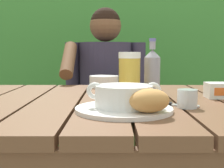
# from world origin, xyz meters

# --- Properties ---
(dining_table) EXTENTS (1.50, 0.97, 0.77)m
(dining_table) POSITION_xyz_m (-0.00, 0.00, 0.68)
(dining_table) COLOR brown
(dining_table) RESTS_ON ground_plane
(hedge_backdrop) EXTENTS (3.53, 0.79, 2.27)m
(hedge_backdrop) POSITION_xyz_m (0.01, 1.83, 1.05)
(hedge_backdrop) COLOR #3D8134
(hedge_backdrop) RESTS_ON ground_plane
(chair_near_diner) EXTENTS (0.48, 0.48, 0.95)m
(chair_near_diner) POSITION_xyz_m (-0.01, 0.92, 0.48)
(chair_near_diner) COLOR brown
(chair_near_diner) RESTS_ON ground_plane
(person_eating) EXTENTS (0.48, 0.47, 1.20)m
(person_eating) POSITION_xyz_m (-0.01, 0.72, 0.71)
(person_eating) COLOR #342E43
(person_eating) RESTS_ON ground_plane
(serving_plate) EXTENTS (0.29, 0.29, 0.01)m
(serving_plate) POSITION_xyz_m (0.07, -0.22, 0.77)
(serving_plate) COLOR white
(serving_plate) RESTS_ON dining_table
(soup_bowl) EXTENTS (0.22, 0.17, 0.07)m
(soup_bowl) POSITION_xyz_m (0.07, -0.22, 0.81)
(soup_bowl) COLOR white
(soup_bowl) RESTS_ON serving_plate
(bread_roll) EXTENTS (0.14, 0.12, 0.06)m
(bread_roll) POSITION_xyz_m (0.13, -0.29, 0.81)
(bread_roll) COLOR #C88C4A
(bread_roll) RESTS_ON serving_plate
(beer_glass) EXTENTS (0.08, 0.08, 0.17)m
(beer_glass) POSITION_xyz_m (0.10, 0.04, 0.85)
(beer_glass) COLOR gold
(beer_glass) RESTS_ON dining_table
(beer_bottle) EXTENTS (0.06, 0.06, 0.23)m
(beer_bottle) POSITION_xyz_m (0.19, 0.09, 0.86)
(beer_bottle) COLOR gray
(beer_bottle) RESTS_ON dining_table
(water_glass_small) EXTENTS (0.06, 0.06, 0.06)m
(water_glass_small) POSITION_xyz_m (0.27, -0.16, 0.80)
(water_glass_small) COLOR silver
(water_glass_small) RESTS_ON dining_table
(butter_tub) EXTENTS (0.11, 0.08, 0.06)m
(butter_tub) POSITION_xyz_m (0.45, 0.04, 0.80)
(butter_tub) COLOR white
(butter_tub) RESTS_ON dining_table
(table_knife) EXTENTS (0.15, 0.07, 0.01)m
(table_knife) POSITION_xyz_m (0.23, -0.12, 0.77)
(table_knife) COLOR silver
(table_knife) RESTS_ON dining_table
(diner_bowl) EXTENTS (0.14, 0.14, 0.06)m
(diner_bowl) POSITION_xyz_m (-0.01, 0.38, 0.79)
(diner_bowl) COLOR white
(diner_bowl) RESTS_ON dining_table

